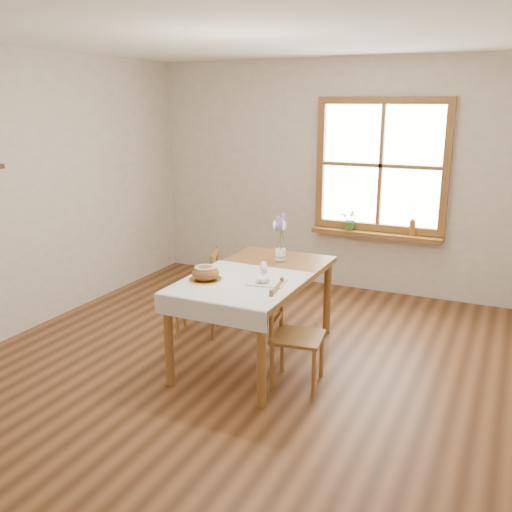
% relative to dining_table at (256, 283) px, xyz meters
% --- Properties ---
extents(ground, '(5.00, 5.00, 0.00)m').
position_rel_dining_table_xyz_m(ground, '(0.00, -0.30, -0.66)').
color(ground, brown).
rests_on(ground, ground).
extents(room_walls, '(4.60, 5.10, 2.65)m').
position_rel_dining_table_xyz_m(room_walls, '(0.00, -0.30, 1.04)').
color(room_walls, beige).
rests_on(room_walls, ground).
extents(window, '(1.46, 0.08, 1.46)m').
position_rel_dining_table_xyz_m(window, '(0.50, 2.17, 0.79)').
color(window, brown).
rests_on(window, ground).
extents(window_sill, '(1.46, 0.20, 0.05)m').
position_rel_dining_table_xyz_m(window_sill, '(0.50, 2.10, 0.03)').
color(window_sill, brown).
rests_on(window_sill, ground).
extents(dining_table, '(0.90, 1.60, 0.75)m').
position_rel_dining_table_xyz_m(dining_table, '(0.00, 0.00, 0.00)').
color(dining_table, brown).
rests_on(dining_table, ground).
extents(table_linen, '(0.91, 0.99, 0.01)m').
position_rel_dining_table_xyz_m(table_linen, '(0.00, -0.30, 0.09)').
color(table_linen, white).
rests_on(table_linen, dining_table).
extents(chair_left, '(0.50, 0.49, 0.81)m').
position_rel_dining_table_xyz_m(chair_left, '(-0.72, 0.24, -0.26)').
color(chair_left, brown).
rests_on(chair_left, ground).
extents(chair_right, '(0.45, 0.43, 0.81)m').
position_rel_dining_table_xyz_m(chair_right, '(0.50, -0.31, -0.26)').
color(chair_right, brown).
rests_on(chair_right, ground).
extents(bread_plate, '(0.32, 0.32, 0.01)m').
position_rel_dining_table_xyz_m(bread_plate, '(-0.27, -0.37, 0.10)').
color(bread_plate, white).
rests_on(bread_plate, table_linen).
extents(bread_loaf, '(0.22, 0.22, 0.12)m').
position_rel_dining_table_xyz_m(bread_loaf, '(-0.27, -0.37, 0.17)').
color(bread_loaf, brown).
rests_on(bread_loaf, bread_plate).
extents(egg_napkin, '(0.31, 0.28, 0.01)m').
position_rel_dining_table_xyz_m(egg_napkin, '(0.20, -0.22, 0.10)').
color(egg_napkin, white).
rests_on(egg_napkin, table_linen).
extents(eggs, '(0.24, 0.23, 0.05)m').
position_rel_dining_table_xyz_m(eggs, '(0.20, -0.22, 0.13)').
color(eggs, white).
rests_on(eggs, egg_napkin).
extents(salt_shaker, '(0.06, 0.06, 0.09)m').
position_rel_dining_table_xyz_m(salt_shaker, '(0.10, -0.05, 0.14)').
color(salt_shaker, white).
rests_on(salt_shaker, table_linen).
extents(pepper_shaker, '(0.06, 0.06, 0.10)m').
position_rel_dining_table_xyz_m(pepper_shaker, '(0.07, 0.00, 0.15)').
color(pepper_shaker, white).
rests_on(pepper_shaker, table_linen).
extents(flower_vase, '(0.10, 0.10, 0.10)m').
position_rel_dining_table_xyz_m(flower_vase, '(0.04, 0.44, 0.14)').
color(flower_vase, white).
rests_on(flower_vase, dining_table).
extents(lavender_bouquet, '(0.17, 0.17, 0.31)m').
position_rel_dining_table_xyz_m(lavender_bouquet, '(0.04, 0.44, 0.34)').
color(lavender_bouquet, '#755699').
rests_on(lavender_bouquet, flower_vase).
extents(potted_plant, '(0.27, 0.29, 0.18)m').
position_rel_dining_table_xyz_m(potted_plant, '(0.20, 2.10, 0.14)').
color(potted_plant, '#417830').
rests_on(potted_plant, window_sill).
extents(amber_bottle, '(0.08, 0.08, 0.19)m').
position_rel_dining_table_xyz_m(amber_bottle, '(0.89, 2.10, 0.14)').
color(amber_bottle, '#AC5D1F').
rests_on(amber_bottle, window_sill).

